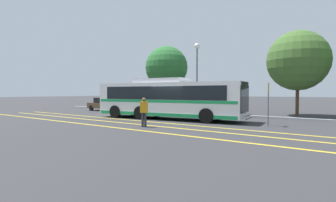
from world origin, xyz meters
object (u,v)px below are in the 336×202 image
tree_0 (298,61)px  tree_2 (166,67)px  bus_stop_sign (268,99)px  street_lamp (197,61)px  parked_car_2 (207,108)px  transit_bus (168,98)px  parked_car_0 (104,104)px  parked_car_1 (146,106)px  pedestrian_0 (144,110)px

tree_0 → tree_2: tree_2 is taller
bus_stop_sign → street_lamp: size_ratio=0.39×
parked_car_2 → street_lamp: bearing=40.4°
transit_bus → tree_0: tree_0 is taller
transit_bus → parked_car_0: transit_bus is taller
parked_car_1 → tree_0: size_ratio=0.61×
parked_car_0 → tree_0: size_ratio=0.56×
parked_car_0 → street_lamp: size_ratio=0.61×
pedestrian_0 → tree_0: size_ratio=0.23×
transit_bus → parked_car_2: transit_bus is taller
pedestrian_0 → bus_stop_sign: (5.78, 4.79, 0.66)m
parked_car_1 → bus_stop_sign: size_ratio=1.71×
parked_car_1 → parked_car_2: size_ratio=0.95×
parked_car_0 → tree_2: size_ratio=0.54×
street_lamp → tree_0: size_ratio=0.91×
parked_car_2 → pedestrian_0: pedestrian_0 is taller
transit_bus → tree_2: tree_2 is taller
transit_bus → street_lamp: 6.83m
parked_car_2 → street_lamp: street_lamp is taller
transit_bus → parked_car_0: (-10.94, 3.10, -0.86)m
tree_0 → parked_car_2: bearing=-133.5°
pedestrian_0 → transit_bus: bearing=83.3°
parked_car_0 → street_lamp: bearing=107.9°
bus_stop_sign → tree_2: (-14.44, 9.17, 3.41)m
transit_bus → street_lamp: size_ratio=1.78×
tree_0 → tree_2: bearing=178.1°
street_lamp → tree_2: (-6.30, 3.62, 0.06)m
transit_bus → bus_stop_sign: size_ratio=4.57×
parked_car_1 → parked_car_2: bearing=-95.5°
parked_car_0 → parked_car_1: 5.99m
transit_bus → street_lamp: (-0.83, 5.87, 3.41)m
street_lamp → tree_2: 7.27m
tree_0 → parked_car_1: bearing=-154.9°
parked_car_2 → bus_stop_sign: (5.57, -2.72, 0.87)m
transit_bus → tree_0: size_ratio=1.62×
parked_car_0 → tree_2: bearing=151.8°
transit_bus → tree_0: bearing=133.6°
street_lamp → tree_0: tree_0 is taller
street_lamp → tree_2: tree_2 is taller
tree_2 → parked_car_1: bearing=-70.8°
parked_car_0 → pedestrian_0: (12.46, -7.57, 0.26)m
transit_bus → tree_2: size_ratio=1.57×
parked_car_1 → street_lamp: street_lamp is taller
parked_car_2 → transit_bus: bearing=148.4°
parked_car_2 → pedestrian_0: (-0.21, -7.52, 0.21)m
street_lamp → tree_2: size_ratio=0.88×
pedestrian_0 → tree_0: 15.20m
parked_car_0 → bus_stop_sign: bus_stop_sign is taller
parked_car_0 → pedestrian_0: size_ratio=2.38×
tree_0 → pedestrian_0: bearing=-113.6°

